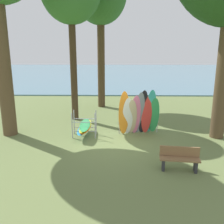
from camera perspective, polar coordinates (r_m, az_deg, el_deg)
ground_plane at (r=11.70m, az=0.66°, el=-7.08°), size 80.00×80.00×0.00m
lake_water at (r=40.29m, az=0.95°, el=8.60°), size 80.00×36.00×0.10m
leaning_board_pile at (r=12.62m, az=6.10°, el=-0.52°), size 2.11×0.90×2.32m
board_storage_rack at (r=12.55m, az=-6.10°, el=-3.23°), size 1.15×2.13×1.25m
park_bench at (r=9.52m, az=14.86°, el=-9.96°), size 1.44×0.58×0.85m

